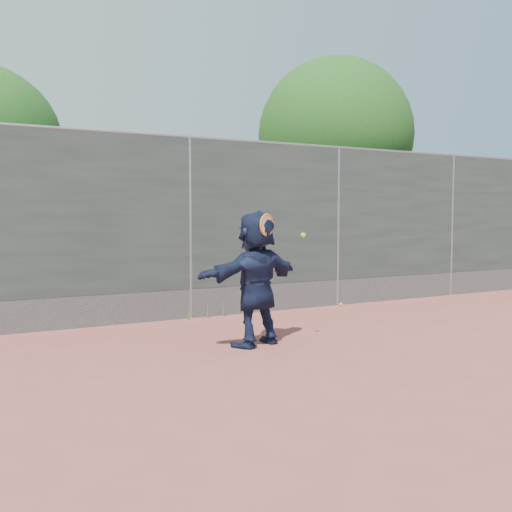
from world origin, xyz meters
name	(u,v)px	position (x,y,z in m)	size (l,w,h in m)	color
ground	(304,367)	(0.00, 0.00, 0.00)	(80.00, 80.00, 0.00)	#9E4C42
player	(256,278)	(0.03, 1.22, 0.89)	(1.65, 0.52, 1.78)	#141C37
ball_ground	(341,304)	(2.97, 3.35, 0.03)	(0.07, 0.07, 0.07)	#A3D52F
fence	(190,224)	(0.00, 3.50, 1.58)	(20.00, 0.06, 3.03)	#38423D
swing_action	(270,227)	(0.13, 1.02, 1.56)	(0.71, 0.16, 0.51)	orange
tree_right	(340,141)	(4.68, 5.75, 3.49)	(3.78, 3.60, 5.39)	#382314
weed_clump	(210,310)	(0.29, 3.38, 0.13)	(0.68, 0.07, 0.30)	#387226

